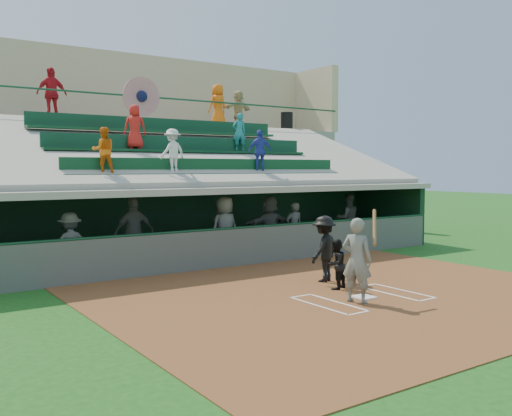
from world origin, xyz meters
TOP-DOWN VIEW (x-y plane):
  - ground at (0.00, 0.00)m, footprint 100.00×100.00m
  - dirt_slab at (0.00, 0.50)m, footprint 11.00×9.00m
  - home_plate at (0.00, 0.00)m, footprint 0.43×0.43m
  - batters_box_chalk at (0.00, 0.00)m, footprint 2.65×1.85m
  - dugout_floor at (0.00, 6.75)m, footprint 16.00×3.50m
  - concourse_slab at (0.00, 13.50)m, footprint 20.00×3.00m
  - grandstand at (-0.01, 10.51)m, footprint 20.40×10.40m
  - batter_at_plate at (-0.42, -0.22)m, footprint 0.96×0.81m
  - catcher at (0.12, 1.02)m, footprint 0.68×0.60m
  - home_umpire at (0.49, 1.86)m, footprint 1.21×0.97m
  - dugout_bench at (0.23, 7.92)m, footprint 15.34×4.08m
  - dugout_player_a at (-4.58, 5.97)m, footprint 1.11×0.67m
  - dugout_player_b at (-2.67, 6.35)m, footprint 1.19×0.54m
  - dugout_player_c at (0.07, 5.95)m, footprint 1.01×0.72m
  - dugout_player_d at (2.09, 6.42)m, footprint 1.79×0.68m
  - dugout_player_e at (2.82, 6.05)m, footprint 0.65×0.46m
  - dugout_player_f at (6.14, 6.97)m, footprint 1.08×0.98m
  - trash_bin at (7.43, 12.48)m, footprint 0.56×0.56m
  - concourse_staff_a at (-3.14, 12.77)m, footprint 1.17×0.61m
  - concourse_staff_b at (3.58, 12.26)m, footprint 0.97×0.72m
  - concourse_staff_c at (4.88, 12.69)m, footprint 1.60×0.68m

SIDE VIEW (x-z plane):
  - ground at x=0.00m, z-range 0.00..0.00m
  - dirt_slab at x=0.00m, z-range 0.00..0.02m
  - dugout_floor at x=0.00m, z-range 0.00..0.04m
  - batters_box_chalk at x=0.00m, z-range 0.02..0.03m
  - home_plate at x=0.00m, z-range 0.02..0.05m
  - dugout_bench at x=0.23m, z-range 0.04..0.51m
  - catcher at x=0.12m, z-range 0.02..1.19m
  - home_umpire at x=0.49m, z-range 0.02..1.66m
  - dugout_player_a at x=-4.58m, z-range 0.04..1.71m
  - dugout_player_e at x=2.82m, z-range 0.04..1.71m
  - batter_at_plate at x=-0.42m, z-range -0.05..1.90m
  - dugout_player_f at x=6.14m, z-range 0.04..1.86m
  - dugout_player_d at x=2.09m, z-range 0.04..1.93m
  - dugout_player_c at x=0.07m, z-range 0.04..1.99m
  - dugout_player_b at x=-2.67m, z-range 0.04..2.03m
  - grandstand at x=-0.01m, z-range -1.64..6.16m
  - concourse_slab at x=0.00m, z-range 0.00..4.60m
  - trash_bin at x=7.43m, z-range 4.60..5.44m
  - concourse_staff_c at x=4.88m, z-range 4.60..6.28m
  - concourse_staff_b at x=3.58m, z-range 4.60..6.41m
  - concourse_staff_a at x=-3.14m, z-range 4.60..6.51m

